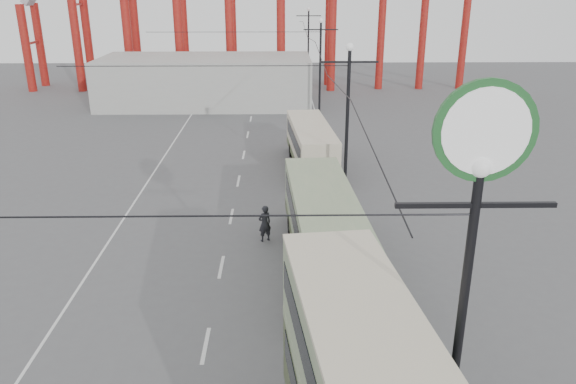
{
  "coord_description": "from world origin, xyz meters",
  "views": [
    {
      "loc": [
        1.73,
        -13.2,
        12.43
      ],
      "look_at": [
        2.13,
        11.88,
        3.0
      ],
      "focal_mm": 35.0,
      "sensor_mm": 36.0,
      "label": 1
    }
  ],
  "objects_px": {
    "lamp_post_near": "(473,225)",
    "single_decker_cream": "(311,144)",
    "pedestrian": "(265,223)",
    "single_decker_green": "(325,229)"
  },
  "relations": [
    {
      "from": "single_decker_green",
      "to": "single_decker_cream",
      "type": "xyz_separation_m",
      "value": [
        0.19,
        14.98,
        -0.2
      ]
    },
    {
      "from": "single_decker_green",
      "to": "single_decker_cream",
      "type": "distance_m",
      "value": 14.99
    },
    {
      "from": "single_decker_cream",
      "to": "pedestrian",
      "type": "relative_size",
      "value": 5.26
    },
    {
      "from": "lamp_post_near",
      "to": "single_decker_cream",
      "type": "relative_size",
      "value": 1.07
    },
    {
      "from": "pedestrian",
      "to": "single_decker_cream",
      "type": "bearing_deg",
      "value": -133.26
    },
    {
      "from": "pedestrian",
      "to": "lamp_post_near",
      "type": "bearing_deg",
      "value": 77.0
    },
    {
      "from": "single_decker_green",
      "to": "pedestrian",
      "type": "relative_size",
      "value": 6.42
    },
    {
      "from": "lamp_post_near",
      "to": "pedestrian",
      "type": "xyz_separation_m",
      "value": [
        -4.63,
        15.8,
        -6.9
      ]
    },
    {
      "from": "pedestrian",
      "to": "single_decker_green",
      "type": "bearing_deg",
      "value": 104.39
    },
    {
      "from": "single_decker_green",
      "to": "single_decker_cream",
      "type": "relative_size",
      "value": 1.22
    }
  ]
}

